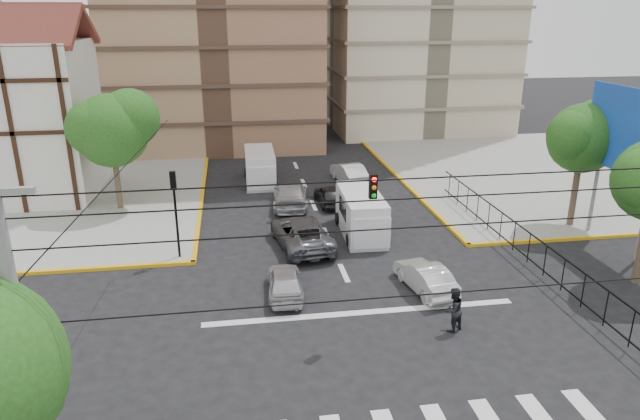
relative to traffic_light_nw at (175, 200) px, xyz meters
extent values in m
plane|color=black|center=(7.80, -7.80, -3.11)|extent=(160.00, 160.00, 0.00)
cube|color=gray|center=(-12.20, 12.20, -3.04)|extent=(26.00, 26.00, 0.15)
cube|color=gray|center=(27.80, 12.20, -3.04)|extent=(26.00, 26.00, 0.15)
cube|color=silver|center=(7.80, -6.60, -3.11)|extent=(13.00, 0.40, 0.01)
cube|color=silver|center=(-11.20, 12.20, 1.89)|extent=(10.00, 8.00, 10.00)
cube|color=maroon|center=(-11.20, 14.10, 7.79)|extent=(10.80, 4.25, 2.65)
cylinder|color=slate|center=(22.30, 0.20, -0.96)|extent=(0.20, 0.20, 4.00)
cube|color=silver|center=(22.30, -1.80, 3.04)|extent=(0.25, 6.00, 4.00)
cube|color=blue|center=(22.10, -1.80, 3.04)|extent=(0.08, 6.20, 4.20)
cylinder|color=#473828|center=(21.80, 1.20, -0.87)|extent=(0.36, 0.36, 4.48)
sphere|color=#244B15|center=(21.80, 1.20, 2.05)|extent=(3.80, 3.80, 3.80)
sphere|color=#244B15|center=(22.75, 1.50, 2.62)|extent=(3.04, 3.04, 3.04)
sphere|color=#244B15|center=(21.04, 0.90, 2.24)|extent=(2.85, 2.85, 2.85)
cylinder|color=#473828|center=(-4.20, 8.20, -1.01)|extent=(0.36, 0.36, 4.20)
sphere|color=#244B15|center=(-4.20, 8.20, 1.89)|extent=(4.40, 4.40, 4.40)
sphere|color=#244B15|center=(-3.10, 8.50, 2.55)|extent=(3.52, 3.52, 3.52)
sphere|color=#244B15|center=(-5.08, 7.90, 2.11)|extent=(3.30, 3.30, 3.30)
cylinder|color=black|center=(0.00, 0.00, -1.21)|extent=(0.12, 0.12, 3.50)
cube|color=black|center=(0.00, 0.00, 0.99)|extent=(0.28, 0.22, 0.90)
sphere|color=#FF0C0C|center=(0.00, 0.00, 1.29)|extent=(0.17, 0.17, 0.17)
cube|color=black|center=(7.80, -7.80, 2.69)|extent=(0.28, 0.22, 0.90)
cylinder|color=black|center=(7.80, -16.80, 3.14)|extent=(18.00, 0.03, 0.03)
cylinder|color=slate|center=(-1.20, -16.80, 1.54)|extent=(0.28, 0.28, 9.00)
cube|color=silver|center=(9.68, 1.98, -1.94)|extent=(2.21, 5.18, 2.35)
cube|color=silver|center=(9.68, -0.07, -2.09)|extent=(1.98, 1.29, 1.64)
cube|color=black|center=(9.68, -0.43, -1.53)|extent=(1.89, 0.16, 0.92)
cylinder|color=black|center=(8.71, 0.34, -2.75)|extent=(0.25, 0.72, 0.72)
cylinder|color=black|center=(10.65, 0.34, -2.75)|extent=(0.25, 0.72, 0.72)
cylinder|color=black|center=(8.71, 3.61, -2.75)|extent=(0.25, 0.72, 0.72)
cylinder|color=black|center=(10.65, 3.61, -2.75)|extent=(0.25, 0.72, 0.72)
cube|color=silver|center=(4.74, 12.87, -1.95)|extent=(2.09, 5.08, 2.32)
cube|color=silver|center=(4.74, 10.85, -2.10)|extent=(1.94, 1.24, 1.62)
cube|color=black|center=(4.74, 10.50, -1.55)|extent=(1.87, 0.13, 0.91)
cylinder|color=black|center=(3.78, 11.26, -2.76)|extent=(0.25, 0.71, 0.71)
cylinder|color=black|center=(5.69, 11.26, -2.76)|extent=(0.25, 0.71, 0.71)
cylinder|color=black|center=(3.78, 14.49, -2.76)|extent=(0.25, 0.71, 0.71)
cylinder|color=black|center=(5.69, 14.49, -2.76)|extent=(0.25, 0.71, 0.71)
imported|color=silver|center=(4.84, -4.52, -2.48)|extent=(1.66, 3.79, 1.27)
imported|color=white|center=(11.01, -5.04, -2.48)|extent=(1.98, 4.03, 1.27)
imported|color=#57595F|center=(6.22, 0.67, -2.35)|extent=(3.20, 5.74, 1.52)
imported|color=#B1B0B5|center=(6.32, 7.26, -2.36)|extent=(2.58, 5.36, 1.50)
imported|color=#252527|center=(8.83, 7.27, -2.49)|extent=(1.69, 3.76, 1.25)
imported|color=white|center=(11.04, 11.84, -2.38)|extent=(2.14, 4.62, 1.47)
imported|color=black|center=(10.95, -8.46, -2.21)|extent=(1.09, 1.01, 1.80)
camera|label=1|loc=(2.91, -26.81, 8.67)|focal=32.00mm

